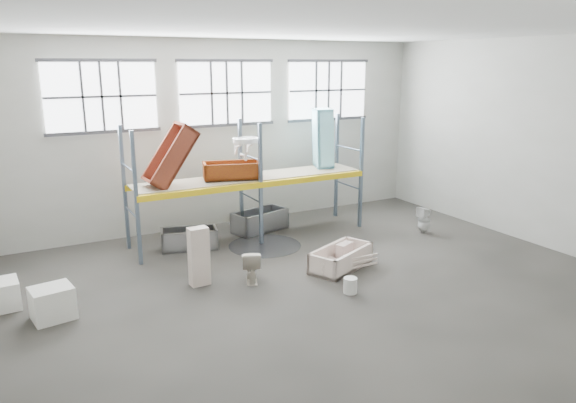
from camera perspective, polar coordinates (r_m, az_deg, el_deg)
floor at (r=11.12m, az=3.73°, el=-8.98°), size 12.00×10.00×0.10m
ceiling at (r=10.22m, az=4.22°, el=18.27°), size 12.00×10.00×0.10m
wall_back at (r=14.83m, az=-6.60°, el=7.16°), size 12.00×0.10×5.00m
wall_front at (r=6.79m, az=27.39°, el=-3.20°), size 12.00×0.10×5.00m
wall_right at (r=14.50m, az=24.72°, el=5.76°), size 0.10×10.00×5.00m
window_left at (r=13.76m, az=-19.22°, el=10.50°), size 2.60×0.04×1.60m
window_mid at (r=14.63m, az=-6.56°, el=11.39°), size 2.60×0.04×1.60m
window_right at (r=16.10m, az=4.28°, el=11.72°), size 2.60×0.04×1.60m
rack_upright_la at (r=12.11m, az=-15.83°, el=0.22°), size 0.08×0.08×3.00m
rack_upright_lb at (r=13.26m, az=-17.00°, el=1.35°), size 0.08×0.08×3.00m
rack_upright_ma at (r=13.06m, az=-2.93°, el=1.78°), size 0.08×0.08×3.00m
rack_upright_mb at (r=14.13m, az=-5.03°, el=2.72°), size 0.08×0.08×3.00m
rack_upright_ra at (r=14.57m, az=7.79°, el=3.00°), size 0.08×0.08×3.00m
rack_upright_rb at (r=15.54m, az=5.18°, el=3.79°), size 0.08×0.08×3.00m
rack_beam_front at (r=13.06m, az=-2.93°, el=1.78°), size 6.00×0.10×0.14m
rack_beam_back at (r=14.13m, az=-5.03°, el=2.72°), size 6.00×0.10×0.14m
shelf_deck at (r=13.57m, az=-4.03°, el=2.60°), size 5.90×1.10×0.03m
wet_patch at (r=13.30m, az=-2.47°, el=-4.70°), size 1.80×1.80×0.00m
bathtub_beige at (r=11.87m, az=5.64°, el=-6.00°), size 1.72×1.30×0.46m
cistern_spare at (r=12.10m, az=6.01°, el=-5.35°), size 0.48×0.36×0.41m
sink_in_tub at (r=11.79m, az=4.09°, el=-6.47°), size 0.48×0.48×0.16m
toilet_beige at (r=11.12m, az=-3.95°, el=-6.80°), size 0.60×0.76×0.68m
cistern_tall at (r=10.98m, az=-9.46°, el=-5.78°), size 0.40×0.27×1.21m
toilet_white at (r=14.63m, az=14.27°, el=-1.90°), size 0.34×0.33×0.71m
steel_tub_left at (r=13.25m, az=-10.46°, el=-3.90°), size 1.44×0.93×0.49m
steel_tub_right at (r=14.43m, az=-3.01°, el=-2.02°), size 1.62×1.05×0.55m
rust_tub_flat at (r=13.28m, az=-5.94°, el=3.35°), size 1.54×1.02×0.40m
rust_tub_tilted at (r=12.70m, az=-12.40°, el=4.75°), size 1.29×0.78×1.54m
sink_on_shelf at (r=13.19m, az=-4.51°, el=4.52°), size 0.70×0.57×0.57m
blue_tub_upright at (r=14.72m, az=3.73°, el=6.75°), size 0.72×0.87×1.60m
bucket at (r=10.68m, az=6.65°, el=-8.86°), size 0.35×0.35×0.31m
carton_near at (r=10.43m, az=-23.77°, el=-9.85°), size 0.76×0.68×0.58m
carton_far at (r=11.26m, az=-28.26°, el=-8.75°), size 0.66×0.66×0.52m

